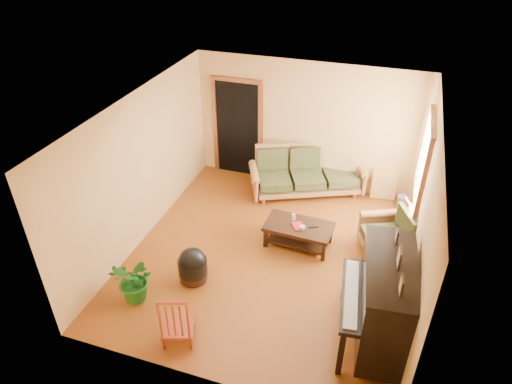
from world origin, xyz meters
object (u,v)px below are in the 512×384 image
(armchair, at_px, (387,233))
(ceramic_crock, at_px, (402,202))
(coffee_table, at_px, (298,235))
(piano, at_px, (385,304))
(footstool, at_px, (193,268))
(sofa, at_px, (307,172))
(potted_plant, at_px, (135,281))
(red_chair, at_px, (177,315))

(armchair, bearing_deg, ceramic_crock, 58.62)
(coffee_table, xyz_separation_m, armchair, (1.45, 0.19, 0.25))
(piano, height_order, footstool, piano)
(sofa, bearing_deg, piano, -86.40)
(footstool, distance_m, potted_plant, 0.91)
(potted_plant, bearing_deg, sofa, 64.73)
(armchair, bearing_deg, sofa, 114.78)
(armchair, height_order, footstool, armchair)
(piano, bearing_deg, armchair, 86.07)
(ceramic_crock, bearing_deg, coffee_table, -134.09)
(red_chair, bearing_deg, coffee_table, 47.91)
(potted_plant, bearing_deg, red_chair, -26.89)
(sofa, distance_m, footstool, 3.24)
(red_chair, bearing_deg, armchair, 27.84)
(coffee_table, bearing_deg, sofa, 98.12)
(coffee_table, xyz_separation_m, piano, (1.52, -1.63, 0.46))
(sofa, distance_m, armchair, 2.25)
(coffee_table, xyz_separation_m, ceramic_crock, (1.65, 1.70, -0.07))
(red_chair, bearing_deg, piano, -0.85)
(armchair, relative_size, footstool, 1.99)
(sofa, distance_m, red_chair, 4.24)
(armchair, relative_size, potted_plant, 1.26)
(coffee_table, bearing_deg, armchair, 7.31)
(ceramic_crock, bearing_deg, potted_plant, -134.37)
(footstool, xyz_separation_m, potted_plant, (-0.62, -0.66, 0.14))
(coffee_table, bearing_deg, potted_plant, -134.59)
(piano, bearing_deg, potted_plant, 179.70)
(sofa, bearing_deg, ceramic_crock, -23.66)
(footstool, relative_size, ceramic_crock, 1.68)
(red_chair, bearing_deg, potted_plant, 134.27)
(red_chair, height_order, ceramic_crock, red_chair)
(piano, xyz_separation_m, red_chair, (-2.59, -0.84, -0.23))
(ceramic_crock, height_order, potted_plant, potted_plant)
(piano, height_order, ceramic_crock, piano)
(sofa, xyz_separation_m, ceramic_crock, (1.89, 0.02, -0.34))
(sofa, bearing_deg, potted_plant, -139.69)
(coffee_table, distance_m, piano, 2.28)
(sofa, height_order, piano, piano)
(coffee_table, distance_m, potted_plant, 2.83)
(coffee_table, distance_m, armchair, 1.48)
(armchair, relative_size, piano, 0.60)
(ceramic_crock, distance_m, potted_plant, 5.20)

